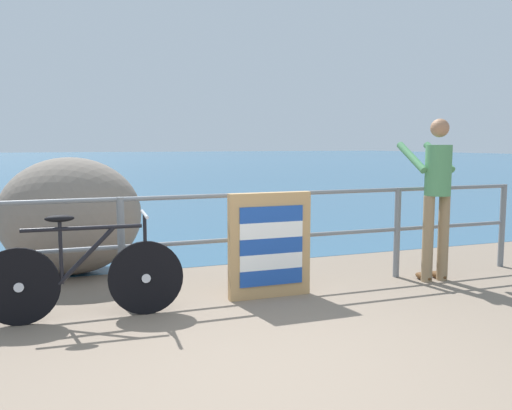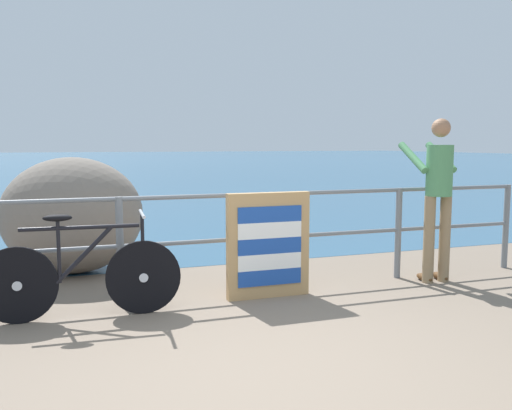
{
  "view_description": "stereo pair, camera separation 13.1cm",
  "coord_description": "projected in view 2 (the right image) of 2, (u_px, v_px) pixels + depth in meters",
  "views": [
    {
      "loc": [
        -1.32,
        -3.2,
        1.52
      ],
      "look_at": [
        0.73,
        2.33,
        0.84
      ],
      "focal_mm": 38.08,
      "sensor_mm": 36.0,
      "label": 1
    },
    {
      "loc": [
        -1.19,
        -3.25,
        1.52
      ],
      "look_at": [
        0.73,
        2.33,
        0.84
      ],
      "focal_mm": 38.08,
      "sensor_mm": 36.0,
      "label": 2
    }
  ],
  "objects": [
    {
      "name": "promenade_railing",
      "position": [
        199.0,
        233.0,
        5.35
      ],
      "size": [
        7.7,
        0.07,
        1.02
      ],
      "color": "slate",
      "rests_on": "ground_plane"
    },
    {
      "name": "bicycle",
      "position": [
        83.0,
        274.0,
        4.68
      ],
      "size": [
        1.7,
        0.48,
        0.92
      ],
      "rotation": [
        0.0,
        0.0,
        -0.06
      ],
      "color": "black",
      "rests_on": "ground_plane"
    },
    {
      "name": "person_at_railing",
      "position": [
        437.0,
        192.0,
        5.88
      ],
      "size": [
        0.46,
        0.64,
        1.78
      ],
      "rotation": [
        0.0,
        0.0,
        1.53
      ],
      "color": "#8C7251",
      "rests_on": "ground_plane"
    },
    {
      "name": "breakwater_boulder_main",
      "position": [
        73.0,
        215.0,
        6.32
      ],
      "size": [
        1.61,
        1.29,
        1.36
      ],
      "color": "slate",
      "rests_on": "ground"
    },
    {
      "name": "sea_surface",
      "position": [
        82.0,
        160.0,
        48.86
      ],
      "size": [
        120.0,
        90.0,
        0.01
      ],
      "primitive_type": "cube",
      "color": "#2D5675",
      "rests_on": "ground_plane"
    },
    {
      "name": "ground_plane",
      "position": [
        100.0,
        181.0,
        22.4
      ],
      "size": [
        120.0,
        120.0,
        0.1
      ],
      "primitive_type": "cube",
      "color": "#756656"
    },
    {
      "name": "folded_deckchair_stack",
      "position": [
        268.0,
        245.0,
        5.33
      ],
      "size": [
        0.84,
        0.1,
        1.04
      ],
      "color": "tan",
      "rests_on": "ground_plane"
    }
  ]
}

